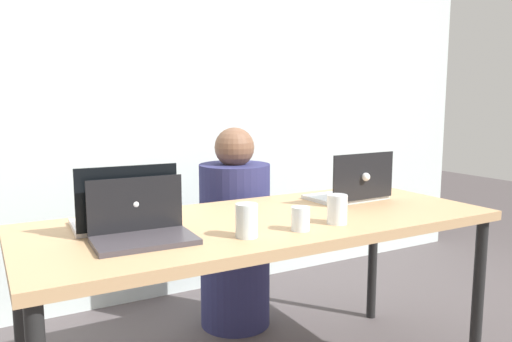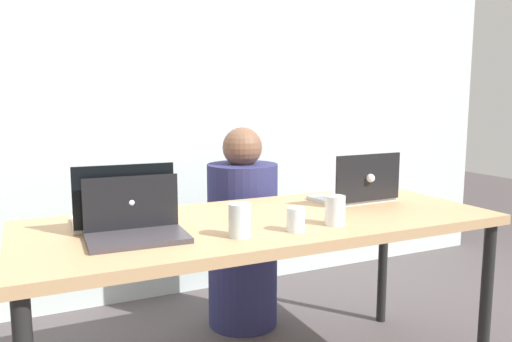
{
  "view_description": "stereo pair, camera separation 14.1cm",
  "coord_description": "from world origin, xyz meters",
  "px_view_note": "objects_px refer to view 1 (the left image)",
  "views": [
    {
      "loc": [
        -0.99,
        -1.68,
        1.22
      ],
      "look_at": [
        0.0,
        0.08,
        0.93
      ],
      "focal_mm": 35.0,
      "sensor_mm": 36.0,
      "label": 1
    },
    {
      "loc": [
        -0.86,
        -1.75,
        1.22
      ],
      "look_at": [
        0.0,
        0.08,
        0.93
      ],
      "focal_mm": 35.0,
      "sensor_mm": 36.0,
      "label": 2
    }
  ],
  "objects_px": {
    "laptop_front_left": "(142,227)",
    "water_glass_right": "(337,211)",
    "water_glass_center": "(301,220)",
    "person_at_center": "(235,239)",
    "water_glass_left": "(247,223)",
    "laptop_back_left": "(124,214)",
    "laptop_back_right": "(352,190)"
  },
  "relations": [
    {
      "from": "laptop_front_left",
      "to": "water_glass_right",
      "type": "relative_size",
      "value": 3.0
    },
    {
      "from": "person_at_center",
      "to": "laptop_back_left",
      "type": "distance_m",
      "value": 0.95
    },
    {
      "from": "person_at_center",
      "to": "water_glass_center",
      "type": "height_order",
      "value": "person_at_center"
    },
    {
      "from": "laptop_front_left",
      "to": "water_glass_center",
      "type": "relative_size",
      "value": 3.87
    },
    {
      "from": "person_at_center",
      "to": "laptop_back_right",
      "type": "distance_m",
      "value": 0.71
    },
    {
      "from": "laptop_back_left",
      "to": "water_glass_right",
      "type": "height_order",
      "value": "laptop_back_left"
    },
    {
      "from": "laptop_front_left",
      "to": "laptop_back_right",
      "type": "bearing_deg",
      "value": 11.74
    },
    {
      "from": "laptop_front_left",
      "to": "laptop_back_left",
      "type": "xyz_separation_m",
      "value": [
        -0.01,
        0.2,
        0.01
      ]
    },
    {
      "from": "laptop_back_right",
      "to": "water_glass_left",
      "type": "xyz_separation_m",
      "value": [
        -0.73,
        -0.32,
        0.0
      ]
    },
    {
      "from": "water_glass_right",
      "to": "laptop_front_left",
      "type": "bearing_deg",
      "value": 169.29
    },
    {
      "from": "water_glass_center",
      "to": "water_glass_left",
      "type": "height_order",
      "value": "water_glass_left"
    },
    {
      "from": "laptop_front_left",
      "to": "laptop_back_left",
      "type": "bearing_deg",
      "value": 94.37
    },
    {
      "from": "person_at_center",
      "to": "laptop_front_left",
      "type": "xyz_separation_m",
      "value": [
        -0.71,
        -0.72,
        0.32
      ]
    },
    {
      "from": "laptop_front_left",
      "to": "water_glass_center",
      "type": "xyz_separation_m",
      "value": [
        0.54,
        -0.15,
        -0.01
      ]
    },
    {
      "from": "laptop_back_left",
      "to": "water_glass_right",
      "type": "relative_size",
      "value": 3.29
    },
    {
      "from": "water_glass_center",
      "to": "water_glass_right",
      "type": "distance_m",
      "value": 0.18
    },
    {
      "from": "water_glass_center",
      "to": "water_glass_left",
      "type": "distance_m",
      "value": 0.21
    },
    {
      "from": "laptop_back_right",
      "to": "laptop_back_left",
      "type": "xyz_separation_m",
      "value": [
        -1.06,
        0.01,
        0.0
      ]
    },
    {
      "from": "laptop_front_left",
      "to": "water_glass_right",
      "type": "bearing_deg",
      "value": -8.74
    },
    {
      "from": "laptop_front_left",
      "to": "water_glass_center",
      "type": "distance_m",
      "value": 0.56
    },
    {
      "from": "water_glass_left",
      "to": "laptop_back_right",
      "type": "bearing_deg",
      "value": 23.49
    },
    {
      "from": "person_at_center",
      "to": "laptop_back_right",
      "type": "height_order",
      "value": "person_at_center"
    },
    {
      "from": "laptop_front_left",
      "to": "water_glass_right",
      "type": "xyz_separation_m",
      "value": [
        0.72,
        -0.14,
        0.0
      ]
    },
    {
      "from": "laptop_back_right",
      "to": "laptop_front_left",
      "type": "distance_m",
      "value": 1.07
    },
    {
      "from": "person_at_center",
      "to": "water_glass_right",
      "type": "bearing_deg",
      "value": 91.07
    },
    {
      "from": "water_glass_center",
      "to": "water_glass_right",
      "type": "height_order",
      "value": "water_glass_right"
    },
    {
      "from": "person_at_center",
      "to": "laptop_back_right",
      "type": "xyz_separation_m",
      "value": [
        0.34,
        -0.54,
        0.32
      ]
    },
    {
      "from": "laptop_back_right",
      "to": "water_glass_left",
      "type": "distance_m",
      "value": 0.8
    },
    {
      "from": "laptop_front_left",
      "to": "water_glass_left",
      "type": "xyz_separation_m",
      "value": [
        0.33,
        -0.13,
        0.01
      ]
    },
    {
      "from": "laptop_back_left",
      "to": "water_glass_center",
      "type": "xyz_separation_m",
      "value": [
        0.55,
        -0.35,
        -0.01
      ]
    },
    {
      "from": "person_at_center",
      "to": "laptop_front_left",
      "type": "height_order",
      "value": "person_at_center"
    },
    {
      "from": "person_at_center",
      "to": "laptop_back_left",
      "type": "xyz_separation_m",
      "value": [
        -0.72,
        -0.52,
        0.32
      ]
    }
  ]
}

